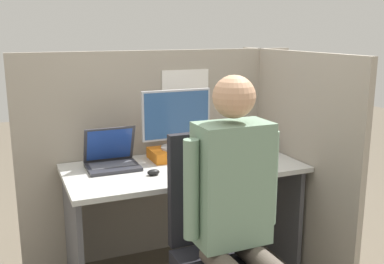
{
  "coord_description": "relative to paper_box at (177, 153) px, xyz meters",
  "views": [
    {
      "loc": [
        -0.97,
        -2.13,
        1.53
      ],
      "look_at": [
        -0.01,
        0.17,
        0.96
      ],
      "focal_mm": 42.0,
      "sensor_mm": 36.0,
      "label": 1
    }
  ],
  "objects": [
    {
      "name": "cubicle_panel_back",
      "position": [
        -0.02,
        0.2,
        -0.04
      ],
      "size": [
        1.94,
        0.05,
        1.4
      ],
      "color": "gray",
      "rests_on": "ground"
    },
    {
      "name": "cubicle_panel_right",
      "position": [
        0.72,
        -0.24,
        -0.05
      ],
      "size": [
        0.04,
        1.32,
        1.4
      ],
      "color": "gray",
      "rests_on": "ground"
    },
    {
      "name": "desk",
      "position": [
        -0.02,
        -0.17,
        -0.21
      ],
      "size": [
        1.44,
        0.68,
        0.71
      ],
      "color": "#B7B7B2",
      "rests_on": "ground"
    },
    {
      "name": "paper_box",
      "position": [
        0.0,
        0.0,
        0.0
      ],
      "size": [
        0.35,
        0.22,
        0.07
      ],
      "color": "orange",
      "rests_on": "desk"
    },
    {
      "name": "monitor",
      "position": [
        0.0,
        0.0,
        0.23
      ],
      "size": [
        0.46,
        0.21,
        0.38
      ],
      "color": "#B2B2B7",
      "rests_on": "paper_box"
    },
    {
      "name": "laptop",
      "position": [
        -0.44,
        -0.04,
        0.02
      ],
      "size": [
        0.31,
        0.25,
        0.25
      ],
      "color": "#2D2D33",
      "rests_on": "desk"
    },
    {
      "name": "mouse",
      "position": [
        -0.25,
        -0.28,
        -0.02
      ],
      "size": [
        0.07,
        0.05,
        0.03
      ],
      "color": "black",
      "rests_on": "desk"
    },
    {
      "name": "stapler",
      "position": [
        0.62,
        -0.07,
        -0.0
      ],
      "size": [
        0.04,
        0.14,
        0.06
      ],
      "color": "#2D2D33",
      "rests_on": "desk"
    },
    {
      "name": "carrot_toy",
      "position": [
        0.26,
        -0.36,
        -0.01
      ],
      "size": [
        0.04,
        0.13,
        0.04
      ],
      "color": "orange",
      "rests_on": "desk"
    },
    {
      "name": "office_chair",
      "position": [
        -0.07,
        -0.8,
        -0.23
      ],
      "size": [
        0.52,
        0.56,
        1.03
      ],
      "color": "black",
      "rests_on": "ground"
    },
    {
      "name": "person",
      "position": [
        -0.07,
        -0.96,
        0.02
      ],
      "size": [
        0.48,
        0.45,
        1.34
      ],
      "color": "brown",
      "rests_on": "ground"
    },
    {
      "name": "coffee_mug",
      "position": [
        0.3,
        -0.03,
        0.01
      ],
      "size": [
        0.1,
        0.1,
        0.08
      ],
      "color": "white",
      "rests_on": "desk"
    }
  ]
}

